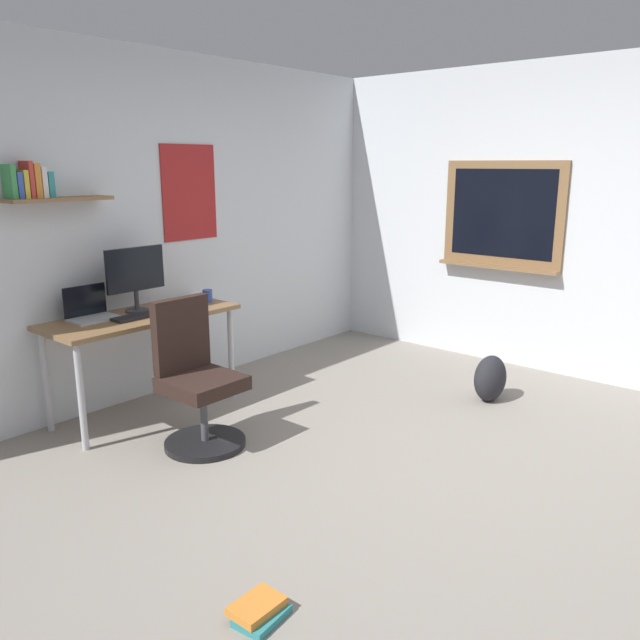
{
  "coord_description": "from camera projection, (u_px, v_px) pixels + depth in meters",
  "views": [
    {
      "loc": [
        -2.9,
        -1.69,
        1.78
      ],
      "look_at": [
        -0.07,
        0.73,
        0.85
      ],
      "focal_mm": 35.48,
      "sensor_mm": 36.0,
      "label": 1
    }
  ],
  "objects": [
    {
      "name": "office_chair",
      "position": [
        196.0,
        384.0,
        4.03
      ],
      "size": [
        0.52,
        0.52,
        0.95
      ],
      "color": "black",
      "rests_on": "ground"
    },
    {
      "name": "coffee_mug",
      "position": [
        207.0,
        296.0,
        4.86
      ],
      "size": [
        0.08,
        0.08,
        0.09
      ],
      "primitive_type": "cylinder",
      "color": "#334CA5",
      "rests_on": "desk"
    },
    {
      "name": "backpack",
      "position": [
        490.0,
        378.0,
        4.83
      ],
      "size": [
        0.32,
        0.22,
        0.36
      ],
      "primitive_type": "ellipsoid",
      "color": "#232328",
      "rests_on": "ground"
    },
    {
      "name": "ground_plane",
      "position": [
        424.0,
        481.0,
        3.64
      ],
      "size": [
        5.2,
        5.2,
        0.0
      ],
      "primitive_type": "plane",
      "color": "gray",
      "rests_on": "ground"
    },
    {
      "name": "desk",
      "position": [
        142.0,
        326.0,
        4.48
      ],
      "size": [
        1.37,
        0.57,
        0.74
      ],
      "color": "olive",
      "rests_on": "ground"
    },
    {
      "name": "wall_right",
      "position": [
        586.0,
        223.0,
        5.14
      ],
      "size": [
        0.22,
        5.0,
        2.6
      ],
      "color": "silver",
      "rests_on": "ground"
    },
    {
      "name": "computer_mouse",
      "position": [
        172.0,
        308.0,
        4.56
      ],
      "size": [
        0.1,
        0.06,
        0.03
      ],
      "primitive_type": "ellipsoid",
      "color": "#262628",
      "rests_on": "desk"
    },
    {
      "name": "book_stack_on_floor",
      "position": [
        259.0,
        611.0,
        2.53
      ],
      "size": [
        0.23,
        0.19,
        0.07
      ],
      "color": "teal",
      "rests_on": "ground"
    },
    {
      "name": "monitor_primary",
      "position": [
        135.0,
        275.0,
        4.47
      ],
      "size": [
        0.46,
        0.17,
        0.46
      ],
      "color": "#38383D",
      "rests_on": "desk"
    },
    {
      "name": "laptop",
      "position": [
        90.0,
        311.0,
        4.3
      ],
      "size": [
        0.31,
        0.21,
        0.23
      ],
      "color": "#ADAFB5",
      "rests_on": "desk"
    },
    {
      "name": "wall_back",
      "position": [
        156.0,
        226.0,
        4.86
      ],
      "size": [
        5.0,
        0.3,
        2.6
      ],
      "color": "silver",
      "rests_on": "ground"
    },
    {
      "name": "keyboard",
      "position": [
        139.0,
        316.0,
        4.36
      ],
      "size": [
        0.37,
        0.13,
        0.02
      ],
      "primitive_type": "cube",
      "color": "black",
      "rests_on": "desk"
    }
  ]
}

